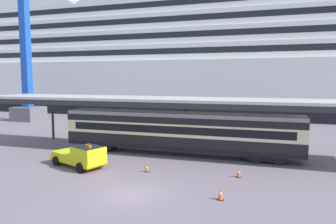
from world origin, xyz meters
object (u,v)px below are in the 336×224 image
at_px(cruise_ship, 256,63).
at_px(train_carriage, 178,131).
at_px(dockside_crane, 26,36).
at_px(traffic_cone_near, 239,173).
at_px(service_truck, 81,156).
at_px(traffic_cone_far, 220,194).
at_px(traffic_cone_mid, 147,168).

height_order(cruise_ship, train_carriage, cruise_ship).
bearing_deg(dockside_crane, cruise_ship, 34.38).
bearing_deg(dockside_crane, traffic_cone_near, -29.88).
bearing_deg(service_truck, dockside_crane, 137.61).
relative_size(cruise_ship, dockside_crane, 3.25).
distance_m(service_truck, traffic_cone_near, 12.79).
bearing_deg(dockside_crane, traffic_cone_far, -35.57).
bearing_deg(traffic_cone_far, service_truck, 163.30).
relative_size(traffic_cone_mid, traffic_cone_far, 0.85).
bearing_deg(train_carriage, cruise_ship, 82.40).
height_order(cruise_ship, traffic_cone_near, cruise_ship).
bearing_deg(cruise_ship, traffic_cone_far, -90.00).
distance_m(cruise_ship, service_truck, 50.94).
xyz_separation_m(train_carriage, dockside_crane, (-31.69, 16.26, 12.26)).
bearing_deg(traffic_cone_near, traffic_cone_far, -98.09).
bearing_deg(traffic_cone_far, dockside_crane, 144.43).
height_order(cruise_ship, traffic_cone_mid, cruise_ship).
bearing_deg(train_carriage, dockside_crane, 152.84).
height_order(cruise_ship, traffic_cone_far, cruise_ship).
distance_m(service_truck, dockside_crane, 36.77).
bearing_deg(service_truck, cruise_ship, 76.08).
bearing_deg(traffic_cone_near, train_carriage, 138.47).
relative_size(cruise_ship, traffic_cone_far, 223.40).
xyz_separation_m(cruise_ship, traffic_cone_mid, (-6.40, -48.06, -10.40)).
bearing_deg(train_carriage, traffic_cone_mid, -97.44).
distance_m(traffic_cone_mid, dockside_crane, 40.81).
height_order(traffic_cone_near, dockside_crane, dockside_crane).
relative_size(service_truck, traffic_cone_far, 7.78).
distance_m(traffic_cone_near, dockside_crane, 46.02).
bearing_deg(service_truck, traffic_cone_mid, 4.80).
relative_size(train_carriage, service_truck, 4.12).
xyz_separation_m(traffic_cone_near, traffic_cone_far, (-0.69, -4.84, 0.00)).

